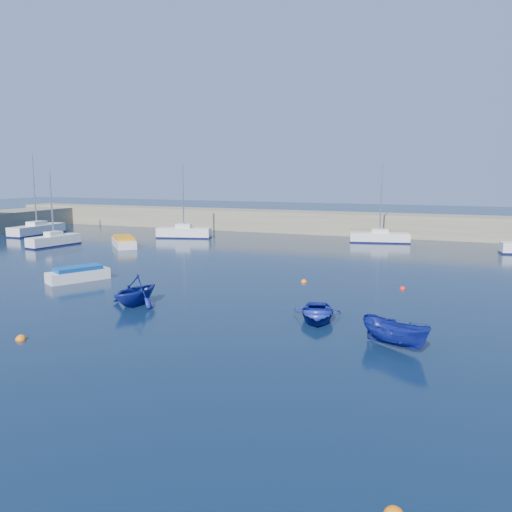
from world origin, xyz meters
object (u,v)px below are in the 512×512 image
at_px(sailboat_6, 380,237).
at_px(dinghy_right, 395,334).
at_px(sailboat_5, 184,232).
at_px(sailboat_3, 54,240).
at_px(dinghy_center, 317,313).
at_px(motorboat_2, 124,242).
at_px(sailboat_4, 37,229).
at_px(motorboat_1, 78,274).
at_px(dinghy_left, 135,290).

height_order(sailboat_6, dinghy_right, sailboat_6).
xyz_separation_m(sailboat_5, sailboat_6, (21.55, 4.24, -0.07)).
xyz_separation_m(sailboat_3, dinghy_center, (31.68, -15.60, -0.23)).
bearing_deg(motorboat_2, dinghy_center, -79.69).
distance_m(sailboat_4, motorboat_1, 30.22).
xyz_separation_m(motorboat_1, dinghy_center, (17.69, -3.07, -0.11)).
xyz_separation_m(dinghy_center, dinghy_right, (4.12, -2.72, 0.26)).
bearing_deg(sailboat_3, sailboat_5, 59.28).
distance_m(dinghy_center, dinghy_left, 10.24).
relative_size(sailboat_5, dinghy_left, 2.54).
bearing_deg(motorboat_1, sailboat_4, 167.47).
bearing_deg(sailboat_6, sailboat_3, 103.51).
bearing_deg(sailboat_5, sailboat_4, 86.93).
height_order(sailboat_3, motorboat_2, sailboat_3).
relative_size(motorboat_1, dinghy_center, 1.22).
bearing_deg(dinghy_center, motorboat_1, 156.15).
distance_m(sailboat_3, dinghy_left, 27.11).
xyz_separation_m(sailboat_5, dinghy_center, (22.67, -26.35, -0.28)).
bearing_deg(motorboat_2, dinghy_right, -79.37).
bearing_deg(motorboat_1, dinghy_left, -0.52).
relative_size(motorboat_1, motorboat_2, 0.86).
xyz_separation_m(sailboat_4, motorboat_2, (16.04, -4.63, -0.14)).
bearing_deg(dinghy_left, sailboat_6, 81.99).
bearing_deg(motorboat_2, sailboat_6, -15.65).
relative_size(sailboat_5, sailboat_6, 1.01).
height_order(sailboat_3, dinghy_left, sailboat_3).
xyz_separation_m(motorboat_1, dinghy_right, (21.81, -5.80, 0.15)).
relative_size(sailboat_3, dinghy_right, 2.30).
relative_size(motorboat_1, dinghy_right, 1.33).
xyz_separation_m(sailboat_4, sailboat_6, (39.70, 8.08, -0.06)).
height_order(motorboat_2, dinghy_left, dinghy_left).
bearing_deg(motorboat_1, motorboat_2, 143.11).
height_order(motorboat_1, motorboat_2, motorboat_2).
bearing_deg(dinghy_left, dinghy_right, 0.85).
xyz_separation_m(sailboat_6, motorboat_2, (-23.66, -12.70, -0.08)).
height_order(sailboat_5, motorboat_1, sailboat_5).
xyz_separation_m(sailboat_3, motorboat_2, (6.89, 2.28, -0.09)).
xyz_separation_m(sailboat_3, sailboat_4, (-9.14, 6.91, 0.04)).
distance_m(sailboat_6, dinghy_left, 32.79).
bearing_deg(sailboat_5, dinghy_left, -170.40).
xyz_separation_m(sailboat_4, dinghy_right, (44.94, -25.24, -0.01)).
relative_size(sailboat_3, motorboat_2, 1.49).
bearing_deg(dinghy_right, sailboat_6, 36.13).
distance_m(sailboat_3, motorboat_1, 18.78).
bearing_deg(dinghy_right, sailboat_3, 90.08).
xyz_separation_m(sailboat_3, dinghy_right, (35.80, -18.32, 0.03)).
bearing_deg(motorboat_1, sailboat_6, 86.46).
bearing_deg(motorboat_1, dinghy_center, 17.65).
bearing_deg(sailboat_6, dinghy_right, 176.33).
relative_size(sailboat_4, motorboat_1, 2.25).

